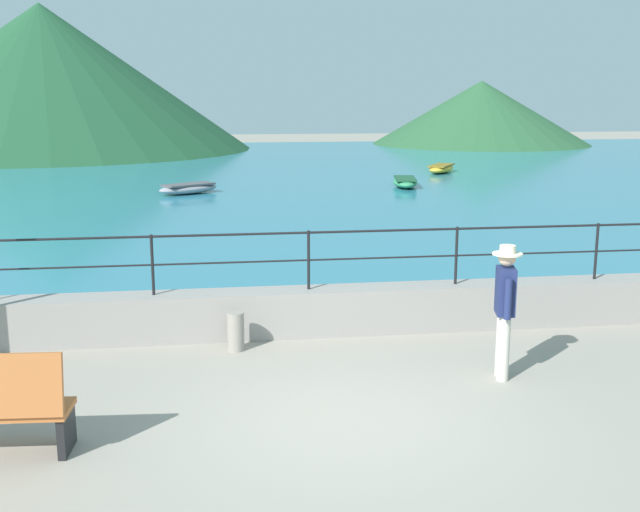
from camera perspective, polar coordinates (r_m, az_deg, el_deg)
The scene contains 11 objects.
ground_plane at distance 8.89m, azimuth 1.86°, elevation -12.00°, with size 120.00×120.00×0.00m, color gray.
promenade_wall at distance 11.74m, azimuth -0.84°, elevation -4.12°, with size 20.00×0.56×0.70m, color gray.
railing at distance 11.51m, azimuth -0.86°, elevation 0.60°, with size 18.44×0.04×0.90m.
lake_water at distance 34.05m, azimuth -5.74°, elevation 5.94°, with size 64.00×44.32×0.06m, color teal.
hill_main at distance 51.69m, azimuth -19.79°, elevation 12.31°, with size 25.44×25.44×8.94m, color #1E4C2D.
hill_secondary at distance 55.47m, azimuth 11.82°, elevation 10.33°, with size 15.18×15.18×4.38m, color #285633.
person_walking at distance 10.05m, azimuth 13.52°, elevation -3.54°, with size 0.38×0.56×1.75m.
bollard at distance 11.08m, azimuth -6.25°, elevation -5.57°, with size 0.24×0.24×0.56m, color gray.
boat_0 at distance 35.27m, azimuth 8.96°, elevation 6.43°, with size 1.99×2.43×0.36m.
boat_1 at distance 27.96m, azimuth -9.72°, elevation 4.97°, with size 2.42×2.00×0.36m.
boat_3 at distance 29.71m, azimuth 6.32°, elevation 5.48°, with size 1.29×2.42×0.36m.
Camera 1 is at (-1.43, -7.99, 3.62)m, focal length 43.21 mm.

